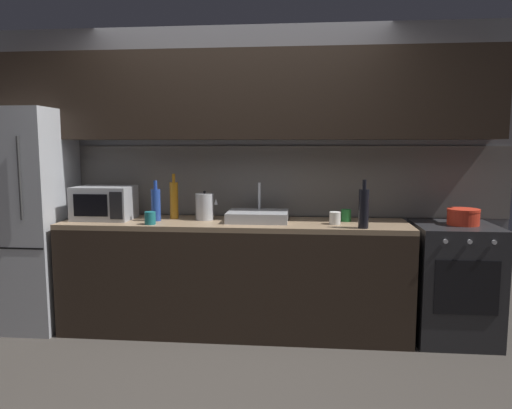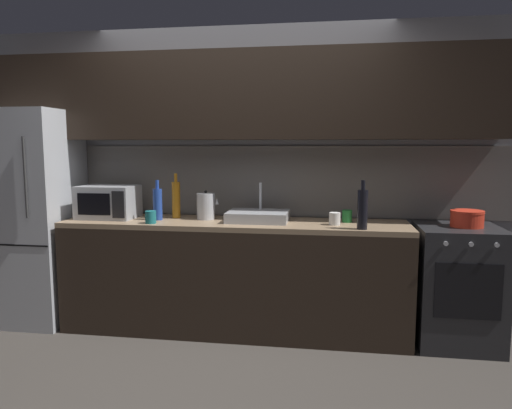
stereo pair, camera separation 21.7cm
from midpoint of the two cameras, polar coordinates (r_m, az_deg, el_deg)
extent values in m
plane|color=#3D3833|center=(3.26, -3.83, -20.41)|extent=(10.00, 10.00, 0.00)
cube|color=slate|center=(4.18, -0.07, 3.59)|extent=(4.49, 0.10, 2.50)
cube|color=slate|center=(4.13, -0.19, 2.85)|extent=(4.49, 0.01, 0.60)
cube|color=black|center=(3.97, -0.57, 12.80)|extent=(4.13, 0.34, 0.70)
cube|color=black|center=(3.92, -0.98, -8.81)|extent=(2.75, 0.60, 0.86)
cube|color=#8C7256|center=(3.82, -0.99, -2.31)|extent=(2.75, 0.60, 0.04)
cube|color=#ADAFB5|center=(4.47, -23.78, -1.33)|extent=(0.68, 0.66, 1.80)
cube|color=black|center=(4.22, -26.08, -4.37)|extent=(0.67, 0.00, 0.01)
cylinder|color=#333333|center=(4.04, -24.46, 2.94)|extent=(0.02, 0.02, 0.63)
cube|color=#232326|center=(4.01, 24.26, -8.79)|extent=(0.60, 0.60, 0.90)
cube|color=black|center=(3.72, 25.54, -9.36)|extent=(0.45, 0.01, 0.40)
cylinder|color=#B2B2B7|center=(3.59, 23.33, -4.31)|extent=(0.03, 0.02, 0.03)
cylinder|color=#B2B2B7|center=(3.63, 25.86, -4.31)|extent=(0.03, 0.02, 0.03)
cylinder|color=#B2B2B7|center=(3.69, 28.32, -4.29)|extent=(0.03, 0.02, 0.03)
cube|color=#A8AAAF|center=(4.14, -15.77, 0.31)|extent=(0.46, 0.34, 0.27)
cube|color=black|center=(4.00, -17.33, 0.03)|extent=(0.28, 0.01, 0.18)
cube|color=black|center=(3.92, -14.61, -0.02)|extent=(0.10, 0.01, 0.22)
cube|color=#ADAFB5|center=(3.82, 1.88, -1.42)|extent=(0.48, 0.38, 0.08)
cylinder|color=silver|center=(3.93, 2.12, 1.03)|extent=(0.02, 0.02, 0.22)
cylinder|color=#B7BABF|center=(3.92, -4.44, -0.21)|extent=(0.15, 0.15, 0.21)
sphere|color=black|center=(3.91, -4.46, 1.52)|extent=(0.02, 0.02, 0.02)
cone|color=#B7BABF|center=(3.90, -3.10, 0.38)|extent=(0.03, 0.03, 0.05)
cylinder|color=black|center=(3.54, 14.31, -0.61)|extent=(0.07, 0.07, 0.29)
cylinder|color=black|center=(3.52, 14.39, 2.27)|extent=(0.03, 0.03, 0.07)
cylinder|color=#234299|center=(3.93, -10.11, 0.01)|extent=(0.07, 0.07, 0.26)
cylinder|color=#234299|center=(3.92, -10.17, 2.37)|extent=(0.03, 0.03, 0.07)
cylinder|color=#B27019|center=(4.02, -7.99, 0.54)|extent=(0.07, 0.07, 0.30)
cylinder|color=#B27019|center=(4.00, -8.03, 3.19)|extent=(0.03, 0.03, 0.07)
cylinder|color=#19666B|center=(3.77, -10.85, -1.50)|extent=(0.08, 0.08, 0.10)
cylinder|color=#1E6B2D|center=(3.85, 12.40, -1.37)|extent=(0.08, 0.08, 0.10)
cylinder|color=silver|center=(3.70, 11.02, -1.68)|extent=(0.09, 0.09, 0.09)
cylinder|color=red|center=(3.92, 25.32, -1.69)|extent=(0.23, 0.23, 0.10)
cylinder|color=red|center=(3.92, 25.37, -0.79)|extent=(0.24, 0.24, 0.02)
camera|label=1|loc=(0.11, -88.36, 0.20)|focal=33.54mm
camera|label=2|loc=(0.11, 91.64, -0.20)|focal=33.54mm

